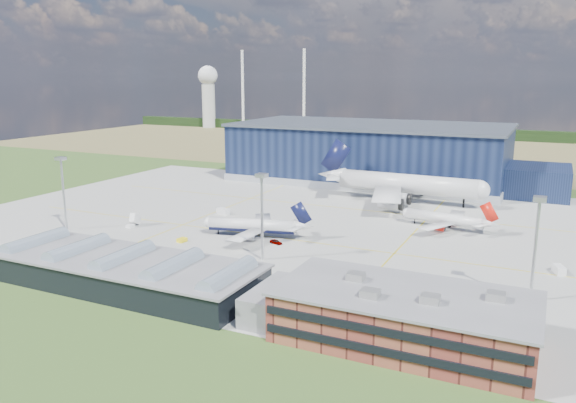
% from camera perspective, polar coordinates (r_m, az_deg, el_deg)
% --- Properties ---
extents(ground, '(600.00, 600.00, 0.00)m').
position_cam_1_polar(ground, '(178.48, -0.92, -2.73)').
color(ground, '#375921').
rests_on(ground, ground).
extents(apron, '(220.00, 160.00, 0.08)m').
position_cam_1_polar(apron, '(187.18, 0.45, -1.99)').
color(apron, '#979793').
rests_on(apron, ground).
extents(farmland, '(600.00, 220.00, 0.01)m').
position_cam_1_polar(farmland, '(384.81, 13.86, 5.19)').
color(farmland, olive).
rests_on(farmland, ground).
extents(treeline, '(600.00, 8.00, 8.00)m').
position_cam_1_polar(treeline, '(462.58, 15.95, 6.76)').
color(treeline, black).
rests_on(treeline, ground).
extents(horizon_dressing, '(440.20, 18.00, 70.00)m').
position_cam_1_polar(horizon_dressing, '(522.63, -5.47, 11.11)').
color(horizon_dressing, white).
rests_on(horizon_dressing, ground).
extents(hangar, '(145.00, 62.00, 26.10)m').
position_cam_1_polar(hangar, '(262.08, 8.92, 4.65)').
color(hangar, '#0F1833').
rests_on(hangar, ground).
extents(ops_building, '(46.00, 23.00, 10.90)m').
position_cam_1_polar(ops_building, '(105.46, 11.71, -11.36)').
color(ops_building, maroon).
rests_on(ops_building, ground).
extents(glass_concourse, '(78.00, 23.00, 8.60)m').
position_cam_1_polar(glass_concourse, '(132.86, -15.16, -6.96)').
color(glass_concourse, black).
rests_on(glass_concourse, ground).
extents(light_mast_west, '(2.60, 2.60, 23.00)m').
position_cam_1_polar(light_mast_west, '(187.31, -21.93, 1.93)').
color(light_mast_west, '#B1B3B8').
rests_on(light_mast_west, ground).
extents(light_mast_center, '(2.60, 2.60, 23.00)m').
position_cam_1_polar(light_mast_center, '(144.42, -2.67, -0.11)').
color(light_mast_center, '#B1B3B8').
rests_on(light_mast_center, ground).
extents(light_mast_east, '(2.60, 2.60, 23.00)m').
position_cam_1_polar(light_mast_east, '(128.14, 23.95, -2.85)').
color(light_mast_east, '#B1B3B8').
rests_on(light_mast_east, ground).
extents(airliner_navy, '(40.95, 40.39, 11.16)m').
position_cam_1_polar(airliner_navy, '(168.20, -3.69, -1.74)').
color(airliner_navy, silver).
rests_on(airliner_navy, ground).
extents(airliner_red, '(36.97, 36.44, 10.28)m').
position_cam_1_polar(airliner_red, '(183.43, 15.61, -1.12)').
color(airliner_red, silver).
rests_on(airliner_red, ground).
extents(airliner_widebody, '(70.15, 68.74, 22.10)m').
position_cam_1_polar(airliner_widebody, '(217.88, 12.07, 2.77)').
color(airliner_widebody, silver).
rests_on(airliner_widebody, ground).
extents(gse_tug_b, '(2.22, 3.01, 1.21)m').
position_cam_1_polar(gse_tug_b, '(166.47, -10.72, -3.87)').
color(gse_tug_b, yellow).
rests_on(gse_tug_b, ground).
extents(gse_van_a, '(5.31, 3.50, 2.14)m').
position_cam_1_polar(gse_van_a, '(197.35, -6.60, -1.00)').
color(gse_van_a, white).
rests_on(gse_van_a, ground).
extents(gse_van_b, '(3.39, 4.84, 2.03)m').
position_cam_1_polar(gse_van_b, '(153.05, 25.82, -6.25)').
color(gse_van_b, white).
rests_on(gse_van_b, ground).
extents(gse_cart_b, '(3.46, 3.36, 1.26)m').
position_cam_1_polar(gse_cart_b, '(201.26, 1.15, -0.77)').
color(gse_cart_b, white).
rests_on(gse_cart_b, ground).
extents(gse_van_c, '(5.40, 2.88, 2.51)m').
position_cam_1_polar(gse_van_c, '(121.66, 15.78, -10.07)').
color(gse_van_c, white).
rests_on(gse_van_c, ground).
extents(airstair, '(2.74, 4.74, 2.85)m').
position_cam_1_polar(airstair, '(187.54, -15.25, -1.97)').
color(airstair, white).
rests_on(airstair, ground).
extents(car_a, '(4.22, 2.58, 1.34)m').
position_cam_1_polar(car_a, '(161.65, -1.23, -4.12)').
color(car_a, '#99999E').
rests_on(car_a, ground).
extents(car_b, '(4.07, 2.18, 1.27)m').
position_cam_1_polar(car_b, '(142.38, -2.94, -6.49)').
color(car_b, '#99999E').
rests_on(car_b, ground).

